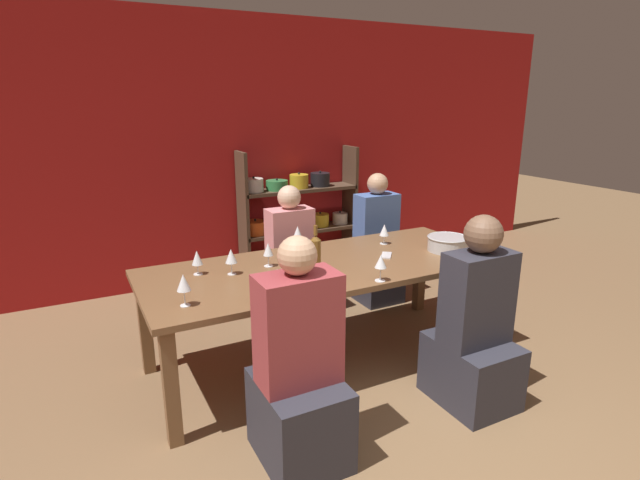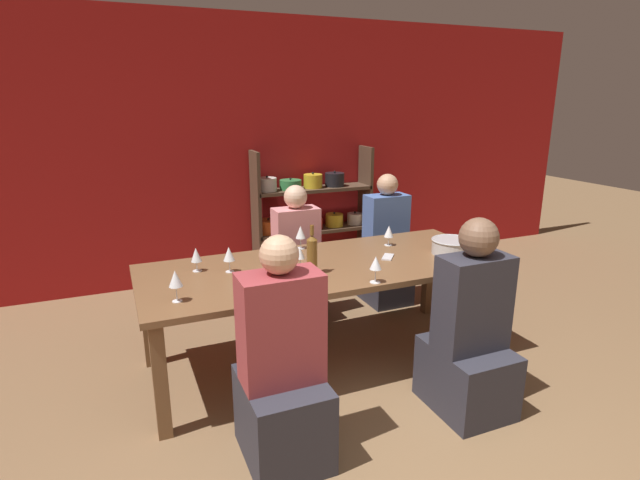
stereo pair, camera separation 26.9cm
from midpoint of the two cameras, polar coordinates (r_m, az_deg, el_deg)
The scene contains 20 objects.
wall_back_red at distance 5.29m, azimuth -13.26°, elevation 9.72°, with size 8.80×0.06×2.70m.
shelf_unit at distance 5.48m, azimuth -4.27°, elevation 2.18°, with size 1.32×0.30×1.37m.
dining_table at distance 3.55m, azimuth -1.43°, elevation -3.92°, with size 2.56×1.04×0.75m.
mixing_bowl at distance 3.90m, azimuth 12.48°, elevation -0.36°, with size 0.31×0.31×0.11m.
wine_bottle_green at distance 3.28m, azimuth -2.86°, elevation -1.64°, with size 0.07×0.07×0.33m.
wine_glass_red_a at distance 3.17m, azimuth 4.55°, elevation -2.59°, with size 0.08×0.08×0.17m.
wine_glass_empty_a at distance 2.87m, azimuth -9.93°, elevation -4.81°, with size 0.07×0.07×0.17m.
wine_glass_white_a at distance 3.34m, azimuth -4.27°, elevation -1.71°, with size 0.07×0.07×0.17m.
wine_glass_white_b at distance 3.99m, azimuth 5.45°, elevation 1.06°, with size 0.08×0.08×0.16m.
wine_glass_red_b at distance 3.41m, azimuth -16.09°, elevation -2.07°, with size 0.07×0.07×0.17m.
wine_glass_white_c at distance 2.92m, azimuth -17.91°, elevation -4.77°, with size 0.08×0.08×0.19m.
wine_glass_white_d at distance 3.84m, azimuth -4.58°, elevation 0.76°, with size 0.08×0.08×0.18m.
wine_glass_empty_b at distance 2.97m, azimuth -7.51°, elevation -4.08°, with size 0.06×0.06×0.16m.
wine_glass_white_e at distance 3.36m, azimuth -12.41°, elevation -1.90°, with size 0.08×0.08×0.18m.
wine_glass_red_c at distance 3.47m, azimuth -8.17°, elevation -1.18°, with size 0.07×0.07×0.17m.
cell_phone at distance 3.71m, azimuth 5.55°, elevation -1.78°, with size 0.15×0.16×0.01m.
person_near_a at distance 3.27m, azimuth 14.92°, elevation -10.61°, with size 0.43×0.53×1.23m.
person_far_a at distance 4.77m, azimuth 4.74°, elevation -1.63°, with size 0.39×0.49×1.22m.
person_near_b at distance 2.71m, azimuth -5.39°, elevation -15.97°, with size 0.42×0.52×1.25m.
person_far_b at distance 4.35m, azimuth -5.18°, elevation -3.59°, with size 0.38×0.48×1.19m.
Camera 1 is at (-1.42, -1.22, 1.88)m, focal length 28.00 mm.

